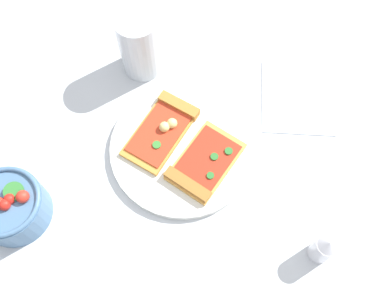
% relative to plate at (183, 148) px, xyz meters
% --- Properties ---
extents(ground_plane, '(2.40, 2.40, 0.00)m').
position_rel_plate_xyz_m(ground_plane, '(-0.02, 0.05, -0.01)').
color(ground_plane, silver).
rests_on(ground_plane, ground).
extents(plate, '(0.26, 0.26, 0.01)m').
position_rel_plate_xyz_m(plate, '(0.00, 0.00, 0.00)').
color(plate, silver).
rests_on(plate, ground_plane).
extents(pizza_slice_near, '(0.16, 0.13, 0.03)m').
position_rel_plate_xyz_m(pizza_slice_near, '(0.03, 0.04, 0.01)').
color(pizza_slice_near, gold).
rests_on(pizza_slice_near, plate).
extents(pizza_slice_far, '(0.16, 0.14, 0.02)m').
position_rel_plate_xyz_m(pizza_slice_far, '(-0.03, -0.04, 0.01)').
color(pizza_slice_far, gold).
rests_on(pizza_slice_far, plate).
extents(salad_bowl, '(0.12, 0.12, 0.09)m').
position_rel_plate_xyz_m(salad_bowl, '(-0.16, 0.26, 0.03)').
color(salad_bowl, '#4C7299').
rests_on(salad_bowl, ground_plane).
extents(soda_glass, '(0.08, 0.08, 0.14)m').
position_rel_plate_xyz_m(soda_glass, '(0.17, 0.11, 0.06)').
color(soda_glass, silver).
rests_on(soda_glass, ground_plane).
extents(paper_napkin, '(0.17, 0.15, 0.00)m').
position_rel_plate_xyz_m(paper_napkin, '(0.14, -0.20, -0.01)').
color(paper_napkin, white).
rests_on(paper_napkin, ground_plane).
extents(pepper_shaker, '(0.04, 0.04, 0.07)m').
position_rel_plate_xyz_m(pepper_shaker, '(-0.15, -0.25, 0.03)').
color(pepper_shaker, silver).
rests_on(pepper_shaker, ground_plane).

